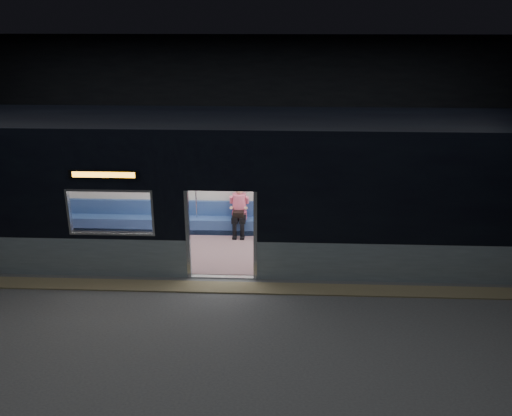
{
  "coord_description": "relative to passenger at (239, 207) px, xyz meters",
  "views": [
    {
      "loc": [
        1.25,
        -9.8,
        5.58
      ],
      "look_at": [
        0.7,
        2.3,
        1.22
      ],
      "focal_mm": 38.0,
      "sensor_mm": 36.0,
      "label": 1
    }
  ],
  "objects": [
    {
      "name": "tactile_strip",
      "position": [
        -0.2,
        -3.0,
        -0.77
      ],
      "size": [
        22.8,
        0.5,
        0.03
      ],
      "primitive_type": "cube",
      "color": "#8C7F59",
      "rests_on": "station_floor"
    },
    {
      "name": "handbag",
      "position": [
        -0.01,
        -0.22,
        -0.11
      ],
      "size": [
        0.34,
        0.31,
        0.14
      ],
      "primitive_type": "cube",
      "rotation": [
        0.0,
        0.0,
        0.29
      ],
      "color": "black",
      "rests_on": "passenger"
    },
    {
      "name": "metro_car",
      "position": [
        -0.2,
        -1.0,
        1.06
      ],
      "size": [
        18.0,
        3.04,
        3.35
      ],
      "color": "#92A4AF",
      "rests_on": "station_floor"
    },
    {
      "name": "passenger",
      "position": [
        0.0,
        0.0,
        0.0
      ],
      "size": [
        0.38,
        0.66,
        1.33
      ],
      "rotation": [
        0.0,
        0.0,
        0.02
      ],
      "color": "black",
      "rests_on": "metro_car"
    },
    {
      "name": "transit_map",
      "position": [
        3.12,
        0.31,
        0.7
      ],
      "size": [
        1.02,
        0.03,
        0.66
      ],
      "primitive_type": "cube",
      "color": "white",
      "rests_on": "metro_car"
    },
    {
      "name": "station_floor",
      "position": [
        -0.2,
        -3.55,
        -0.79
      ],
      "size": [
        24.0,
        14.0,
        0.01
      ],
      "primitive_type": "cube",
      "color": "#47494C",
      "rests_on": "ground"
    },
    {
      "name": "station_envelope",
      "position": [
        -0.2,
        -3.55,
        2.88
      ],
      "size": [
        24.0,
        14.0,
        5.0
      ],
      "color": "black",
      "rests_on": "station_floor"
    }
  ]
}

